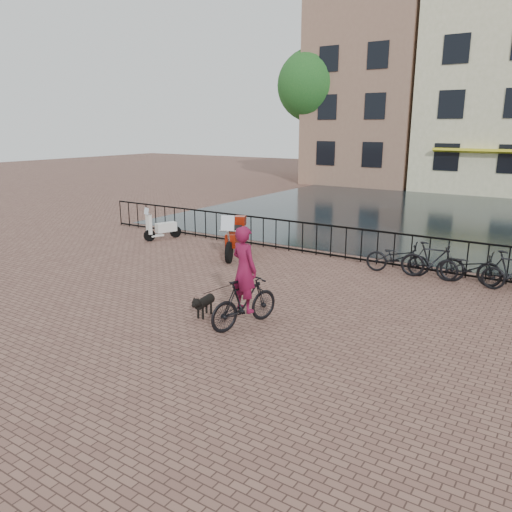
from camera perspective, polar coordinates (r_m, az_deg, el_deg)
The scene contains 14 objects.
ground at distance 9.23m, azimuth -10.50°, elevation -11.20°, with size 100.00×100.00×0.00m, color brown.
canal_water at distance 24.27m, azimuth 18.97°, elevation 4.39°, with size 20.00×20.00×0.00m, color black.
railing at distance 15.49m, azimuth 10.23°, elevation 1.41°, with size 20.00×0.05×1.02m.
canal_house_left at distance 38.39m, azimuth 13.60°, elevation 17.86°, with size 7.50×9.00×12.80m.
canal_house_mid at distance 36.36m, azimuth 25.95°, elevation 16.25°, with size 8.00×9.50×11.80m.
tree_far_left at distance 37.08m, azimuth 6.57°, elevation 18.79°, with size 5.04×5.04×9.27m.
cyclist at distance 10.05m, azimuth -1.34°, elevation -3.09°, with size 0.96×1.86×2.44m.
dog at distance 10.84m, azimuth -5.90°, elevation -5.55°, with size 0.36×0.80×0.52m.
motorcycle at distance 15.59m, azimuth -2.46°, elevation 2.62°, with size 1.28×2.11×1.49m.
scooter at distance 18.32m, azimuth -10.67°, elevation 3.78°, with size 0.81×1.38×1.23m.
parked_bike_0 at distance 14.36m, azimuth 15.86°, elevation -0.19°, with size 0.60×1.72×0.90m, color black.
parked_bike_1 at distance 14.11m, azimuth 19.54°, elevation -0.53°, with size 0.47×1.66×1.00m, color black.
parked_bike_2 at distance 13.94m, azimuth 23.29°, elevation -1.28°, with size 0.60×1.72×0.90m, color black.
parked_bike_3 at distance 13.81m, azimuth 27.17°, elevation -1.64°, with size 0.47×1.66×1.00m, color black.
Camera 1 is at (5.87, -5.91, 3.99)m, focal length 35.00 mm.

